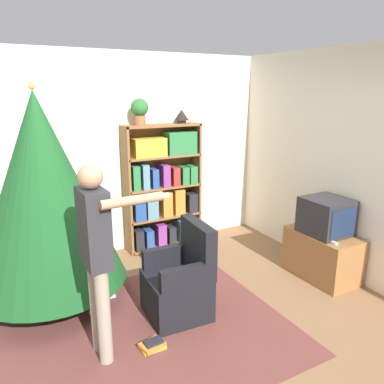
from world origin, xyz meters
TOP-DOWN VIEW (x-y plane):
  - ground_plane at (0.00, 0.00)m, footprint 14.00×14.00m
  - wall_back at (0.00, 2.24)m, footprint 8.00×0.10m
  - wall_right at (2.12, 0.00)m, footprint 0.10×8.00m
  - area_rug at (-0.42, 0.32)m, footprint 2.58×2.12m
  - bookshelf at (0.56, 2.02)m, footprint 1.04×0.29m
  - tv_stand at (1.81, 0.33)m, footprint 0.48×0.82m
  - television at (1.81, 0.33)m, footprint 0.46×0.49m
  - game_remote at (1.66, 0.08)m, footprint 0.04×0.12m
  - christmas_tree at (-1.03, 1.30)m, footprint 1.51×1.51m
  - armchair at (0.02, 0.43)m, footprint 0.60×0.59m
  - standing_person at (-0.81, 0.21)m, footprint 0.64×0.47m
  - potted_plant at (0.26, 2.03)m, footprint 0.22×0.22m
  - table_lamp at (0.85, 2.03)m, footprint 0.20×0.20m
  - book_pile_near_tree at (-0.54, 1.05)m, footprint 0.21×0.18m
  - book_pile_by_chair at (-0.43, 0.08)m, footprint 0.22×0.19m

SIDE VIEW (x-z plane):
  - ground_plane at x=0.00m, z-range 0.00..0.00m
  - area_rug at x=-0.42m, z-range 0.00..0.01m
  - book_pile_by_chair at x=-0.43m, z-range 0.00..0.07m
  - book_pile_near_tree at x=-0.54m, z-range 0.00..0.10m
  - tv_stand at x=1.81m, z-range 0.00..0.54m
  - armchair at x=0.02m, z-range -0.14..0.78m
  - game_remote at x=1.66m, z-range 0.54..0.56m
  - television at x=1.81m, z-range 0.54..0.95m
  - bookshelf at x=0.56m, z-range -0.02..1.68m
  - standing_person at x=-0.81m, z-range 0.15..1.76m
  - christmas_tree at x=-1.03m, z-range 0.07..2.27m
  - wall_back at x=0.00m, z-range 0.00..2.60m
  - wall_right at x=2.12m, z-range 0.00..2.60m
  - table_lamp at x=0.85m, z-range 1.71..1.89m
  - potted_plant at x=0.26m, z-range 1.72..2.05m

